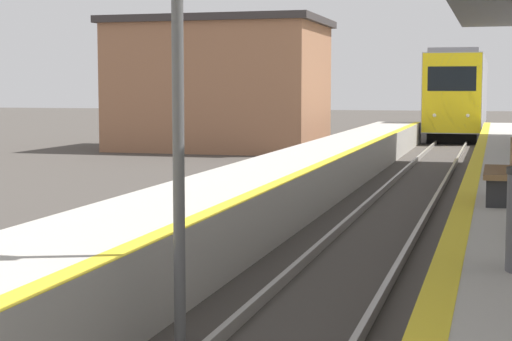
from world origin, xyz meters
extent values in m
cube|color=black|center=(0.00, 47.92, 0.28)|extent=(2.38, 16.78, 0.55)
cube|color=#99999E|center=(0.00, 47.92, 2.47)|extent=(2.79, 18.65, 3.83)
cube|color=yellow|center=(0.00, 38.67, 2.47)|extent=(2.74, 0.16, 3.76)
cube|color=black|center=(0.00, 38.61, 3.14)|extent=(2.24, 0.06, 1.15)
cube|color=slate|center=(0.00, 47.92, 4.50)|extent=(2.38, 17.71, 0.24)
sphere|color=white|center=(-0.77, 38.61, 1.41)|extent=(0.18, 0.18, 0.18)
sphere|color=white|center=(0.77, 38.61, 1.41)|extent=(0.18, 0.18, 0.18)
cylinder|color=#595959|center=(-1.00, 5.36, 1.97)|extent=(0.12, 0.12, 3.94)
cube|color=brown|center=(2.13, 10.45, 1.48)|extent=(0.44, 1.72, 0.08)
cube|color=#262628|center=(2.13, 9.76, 1.24)|extent=(0.35, 0.08, 0.40)
cube|color=#262628|center=(2.13, 11.13, 1.24)|extent=(0.35, 0.08, 0.40)
cube|color=#9E6B4C|center=(-9.70, 33.27, 2.71)|extent=(8.74, 6.18, 5.42)
cube|color=#383333|center=(-9.70, 33.27, 5.57)|extent=(9.17, 6.49, 0.30)
camera|label=1|loc=(2.08, -2.69, 2.73)|focal=60.00mm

